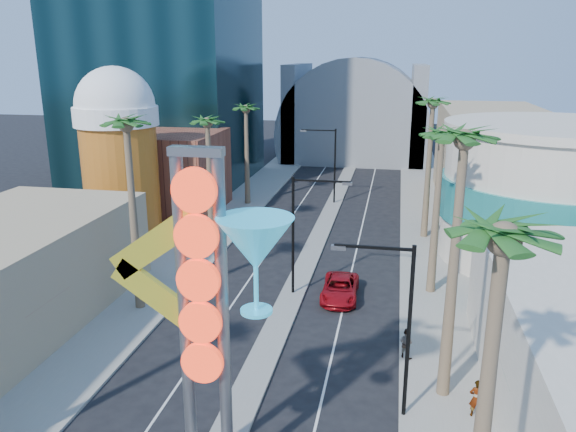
% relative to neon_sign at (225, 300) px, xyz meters
% --- Properties ---
extents(sidewalk_west, '(5.00, 100.00, 0.15)m').
position_rel_neon_sign_xyz_m(sidewalk_west, '(-10.32, 32.04, -7.23)').
color(sidewalk_west, gray).
rests_on(sidewalk_west, ground).
extents(sidewalk_east, '(5.00, 100.00, 0.15)m').
position_rel_neon_sign_xyz_m(sidewalk_east, '(8.68, 32.04, -7.23)').
color(sidewalk_east, gray).
rests_on(sidewalk_east, ground).
extents(median, '(1.60, 84.00, 0.15)m').
position_rel_neon_sign_xyz_m(median, '(-0.82, 35.04, -7.23)').
color(median, gray).
rests_on(median, ground).
extents(brick_filler_west, '(10.00, 10.00, 8.00)m').
position_rel_neon_sign_xyz_m(brick_filler_west, '(-16.82, 35.04, -3.31)').
color(brick_filler_west, brown).
rests_on(brick_filler_west, ground).
extents(filler_east, '(10.00, 20.00, 10.00)m').
position_rel_neon_sign_xyz_m(filler_east, '(15.18, 45.04, -2.31)').
color(filler_east, tan).
rests_on(filler_east, ground).
extents(beer_mug, '(7.00, 7.00, 14.50)m').
position_rel_neon_sign_xyz_m(beer_mug, '(-17.82, 27.04, 0.54)').
color(beer_mug, '#B86218').
rests_on(beer_mug, ground).
extents(turquoise_building, '(16.60, 16.60, 10.60)m').
position_rel_neon_sign_xyz_m(turquoise_building, '(17.18, 27.04, -2.06)').
color(turquoise_building, beige).
rests_on(turquoise_building, ground).
extents(canopy, '(22.00, 16.00, 22.00)m').
position_rel_neon_sign_xyz_m(canopy, '(-0.82, 69.04, -3.00)').
color(canopy, slate).
rests_on(canopy, ground).
extents(neon_sign, '(6.53, 2.60, 12.55)m').
position_rel_neon_sign_xyz_m(neon_sign, '(0.00, 0.00, 0.00)').
color(neon_sign, gray).
rests_on(neon_sign, ground).
extents(streetlight_0, '(3.79, 0.25, 8.00)m').
position_rel_neon_sign_xyz_m(streetlight_0, '(-0.27, 17.04, -2.43)').
color(streetlight_0, black).
rests_on(streetlight_0, ground).
extents(streetlight_1, '(3.79, 0.25, 8.00)m').
position_rel_neon_sign_xyz_m(streetlight_1, '(-1.36, 41.04, -2.43)').
color(streetlight_1, black).
rests_on(streetlight_1, ground).
extents(streetlight_2, '(3.45, 0.25, 8.00)m').
position_rel_neon_sign_xyz_m(streetlight_2, '(5.91, 5.04, -2.47)').
color(streetlight_2, black).
rests_on(streetlight_2, ground).
extents(palm_1, '(2.40, 2.40, 12.70)m').
position_rel_neon_sign_xyz_m(palm_1, '(-9.82, 13.04, 3.52)').
color(palm_1, brown).
rests_on(palm_1, ground).
extents(palm_2, '(2.40, 2.40, 11.20)m').
position_rel_neon_sign_xyz_m(palm_2, '(-9.82, 27.04, 2.17)').
color(palm_2, brown).
rests_on(palm_2, ground).
extents(palm_3, '(2.40, 2.40, 11.20)m').
position_rel_neon_sign_xyz_m(palm_3, '(-9.82, 39.04, 2.17)').
color(palm_3, brown).
rests_on(palm_3, ground).
extents(palm_4, '(2.40, 2.40, 12.20)m').
position_rel_neon_sign_xyz_m(palm_4, '(8.18, -2.96, 3.07)').
color(palm_4, brown).
rests_on(palm_4, ground).
extents(palm_5, '(2.40, 2.40, 13.20)m').
position_rel_neon_sign_xyz_m(palm_5, '(8.18, 7.04, 3.96)').
color(palm_5, brown).
rests_on(palm_5, ground).
extents(palm_6, '(2.40, 2.40, 11.70)m').
position_rel_neon_sign_xyz_m(palm_6, '(8.18, 19.04, 2.62)').
color(palm_6, brown).
rests_on(palm_6, ground).
extents(palm_7, '(2.40, 2.40, 12.70)m').
position_rel_neon_sign_xyz_m(palm_7, '(8.18, 31.04, 3.52)').
color(palm_7, brown).
rests_on(palm_7, ground).
extents(red_pickup, '(2.39, 4.99, 1.37)m').
position_rel_neon_sign_xyz_m(red_pickup, '(2.32, 17.02, -6.62)').
color(red_pickup, '#A60C15').
rests_on(red_pickup, ground).
extents(pedestrian_a, '(0.67, 0.47, 1.76)m').
position_rel_neon_sign_xyz_m(pedestrian_a, '(9.45, 5.50, -6.28)').
color(pedestrian_a, gray).
rests_on(pedestrian_a, sidewalk_east).
extents(pedestrian_b, '(1.00, 0.96, 1.62)m').
position_rel_neon_sign_xyz_m(pedestrian_b, '(6.48, 9.98, -6.35)').
color(pedestrian_b, gray).
rests_on(pedestrian_b, sidewalk_east).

